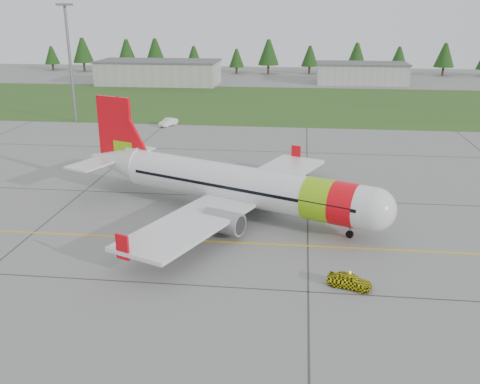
# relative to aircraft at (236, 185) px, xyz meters

# --- Properties ---
(ground) EXTENTS (320.00, 320.00, 0.00)m
(ground) POSITION_rel_aircraft_xyz_m (-2.88, -14.91, -3.04)
(ground) COLOR gray
(ground) RESTS_ON ground
(aircraft) EXTENTS (33.08, 31.41, 10.54)m
(aircraft) POSITION_rel_aircraft_xyz_m (0.00, 0.00, 0.00)
(aircraft) COLOR silver
(aircraft) RESTS_ON ground
(follow_me_car) EXTENTS (1.47, 1.60, 3.26)m
(follow_me_car) POSITION_rel_aircraft_xyz_m (10.11, -13.86, -1.41)
(follow_me_car) COLOR #FEF50E
(follow_me_car) RESTS_ON ground
(service_van) EXTENTS (1.83, 1.78, 4.05)m
(service_van) POSITION_rel_aircraft_xyz_m (-17.09, 41.04, -1.01)
(service_van) COLOR white
(service_van) RESTS_ON ground
(grass_strip) EXTENTS (320.00, 50.00, 0.03)m
(grass_strip) POSITION_rel_aircraft_xyz_m (-2.88, 67.09, -3.03)
(grass_strip) COLOR #30561E
(grass_strip) RESTS_ON ground
(taxi_guideline) EXTENTS (120.00, 0.25, 0.02)m
(taxi_guideline) POSITION_rel_aircraft_xyz_m (-2.88, -6.91, -3.03)
(taxi_guideline) COLOR gold
(taxi_guideline) RESTS_ON ground
(hangar_west) EXTENTS (32.00, 14.00, 6.00)m
(hangar_west) POSITION_rel_aircraft_xyz_m (-32.88, 95.09, -0.04)
(hangar_west) COLOR #A8A8A3
(hangar_west) RESTS_ON ground
(hangar_east) EXTENTS (24.00, 12.00, 5.20)m
(hangar_east) POSITION_rel_aircraft_xyz_m (22.12, 103.09, -0.44)
(hangar_east) COLOR #A8A8A3
(hangar_east) RESTS_ON ground
(floodlight_mast) EXTENTS (0.50, 0.50, 20.00)m
(floodlight_mast) POSITION_rel_aircraft_xyz_m (-34.88, 43.09, 6.96)
(floodlight_mast) COLOR slate
(floodlight_mast) RESTS_ON ground
(treeline) EXTENTS (160.00, 8.00, 10.00)m
(treeline) POSITION_rel_aircraft_xyz_m (-2.88, 123.09, 1.96)
(treeline) COLOR #1C3F14
(treeline) RESTS_ON ground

